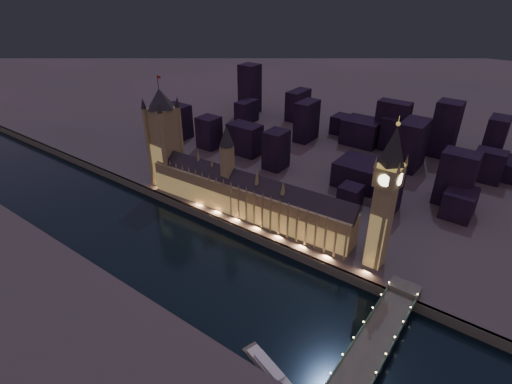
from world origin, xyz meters
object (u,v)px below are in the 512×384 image
Objects in this scene: palace_of_westminster at (245,195)px; river_boat at (269,368)px; westminster_bridge at (376,341)px; victoria_tower at (164,133)px; elizabeth_tower at (387,188)px.

palace_of_westminster is 158.45m from river_boat.
river_boat is (-42.61, -50.20, -4.42)m from westminster_bridge.
palace_of_westminster is at bearing 132.49° from river_boat.
victoria_tower reaches higher than westminster_bridge.
westminster_bridge is (148.33, -65.19, -20.39)m from palace_of_westminster.
westminster_bridge is at bearing -23.73° from palace_of_westminster.
palace_of_westminster is 104.22m from victoria_tower.
victoria_tower is 241.84m from river_boat.
elizabeth_tower is at bearing 0.08° from palace_of_westminster.
westminster_bridge is 66.00m from river_boat.
victoria_tower reaches higher than river_boat.
victoria_tower is at bearing 150.44° from river_boat.
westminster_bridge is (28.34, -65.37, -65.25)m from elizabeth_tower.
elizabeth_tower is at bearing 113.44° from westminster_bridge.
palace_of_westminster is 4.81× the size of river_boat.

